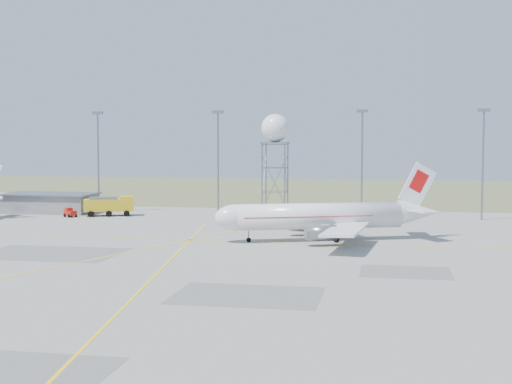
% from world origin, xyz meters
% --- Properties ---
extents(ground, '(400.00, 400.00, 0.00)m').
position_xyz_m(ground, '(0.00, 0.00, 0.00)').
color(ground, '#A3A39D').
rests_on(ground, ground).
extents(grass_strip, '(400.00, 120.00, 0.03)m').
position_xyz_m(grass_strip, '(0.00, 140.00, 0.01)').
color(grass_strip, '#596E3C').
rests_on(grass_strip, ground).
extents(building_grey, '(19.00, 10.00, 3.90)m').
position_xyz_m(building_grey, '(-45.00, 64.00, 1.97)').
color(building_grey, gray).
rests_on(building_grey, ground).
extents(mast_a, '(2.20, 0.50, 20.50)m').
position_xyz_m(mast_a, '(-35.00, 66.00, 12.07)').
color(mast_a, slate).
rests_on(mast_a, ground).
extents(mast_b, '(2.20, 0.50, 20.50)m').
position_xyz_m(mast_b, '(-10.00, 66.00, 12.07)').
color(mast_b, slate).
rests_on(mast_b, ground).
extents(mast_c, '(2.20, 0.50, 20.50)m').
position_xyz_m(mast_c, '(18.00, 66.00, 12.07)').
color(mast_c, slate).
rests_on(mast_c, ground).
extents(mast_d, '(2.20, 0.50, 20.50)m').
position_xyz_m(mast_d, '(40.00, 66.00, 12.07)').
color(mast_d, slate).
rests_on(mast_d, ground).
extents(airliner_main, '(32.60, 30.63, 11.44)m').
position_xyz_m(airliner_main, '(13.58, 33.67, 3.51)').
color(airliner_main, white).
rests_on(airliner_main, ground).
extents(radar_tower, '(5.46, 5.46, 19.76)m').
position_xyz_m(radar_tower, '(1.33, 66.23, 11.09)').
color(radar_tower, slate).
rests_on(radar_tower, ground).
extents(fire_truck, '(10.00, 6.38, 3.80)m').
position_xyz_m(fire_truck, '(-30.14, 60.10, 1.82)').
color(fire_truck, gold).
rests_on(fire_truck, ground).
extents(baggage_tug, '(2.72, 2.64, 1.76)m').
position_xyz_m(baggage_tug, '(-36.93, 56.69, 0.67)').
color(baggage_tug, '#B8150D').
rests_on(baggage_tug, ground).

